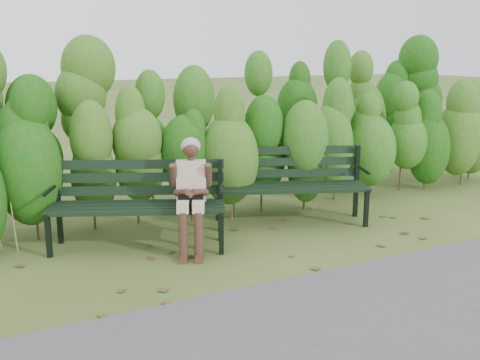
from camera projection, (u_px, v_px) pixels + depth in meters
name	position (u px, v px, depth m)	size (l,w,h in m)	color
ground	(254.00, 249.00, 6.49)	(80.00, 80.00, 0.00)	#3F5221
footpath	(382.00, 331.00, 4.58)	(60.00, 2.50, 0.01)	#474749
hedge_band	(191.00, 123.00, 7.82)	(11.04, 1.67, 2.42)	#47381E
leaf_litter	(239.00, 250.00, 6.46)	(5.68, 2.19, 0.01)	brown
bench_left	(138.00, 197.00, 6.49)	(2.08, 1.41, 1.00)	black
bench_right	(290.00, 179.00, 7.44)	(2.08, 1.34, 0.99)	black
seated_woman	(191.00, 187.00, 6.29)	(0.58, 0.75, 1.29)	beige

